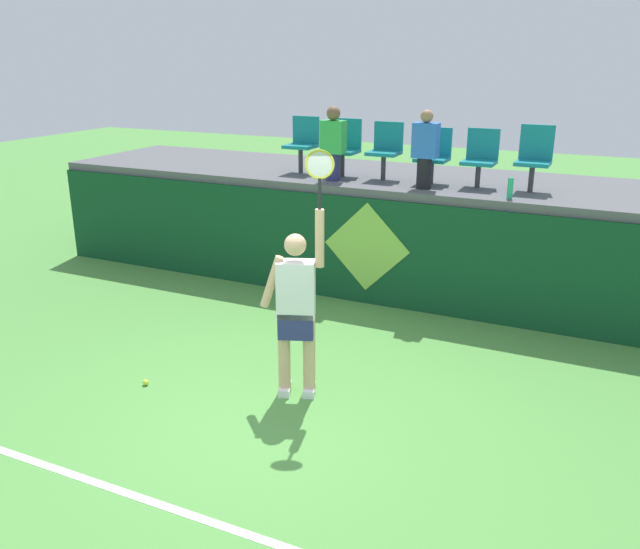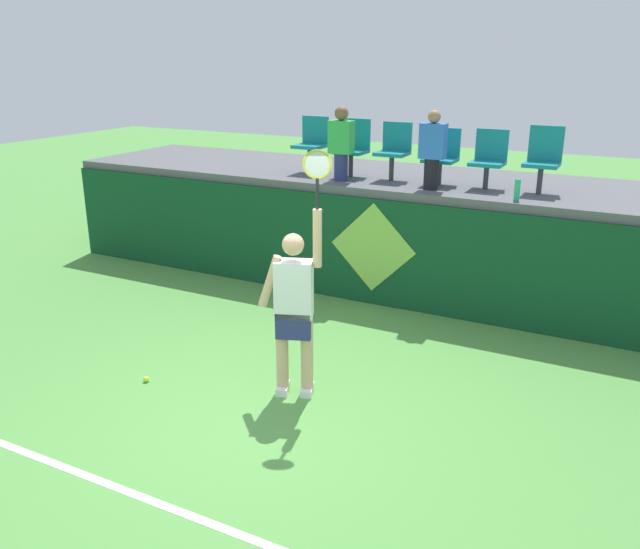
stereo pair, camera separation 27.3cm
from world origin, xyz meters
name	(u,v)px [view 2 (the right image)]	position (x,y,z in m)	size (l,w,h in m)	color
ground_plane	(262,420)	(0.00, 0.00, 0.00)	(40.00, 40.00, 0.00)	#519342
court_back_wall	(395,254)	(0.00, 3.50, 0.76)	(11.53, 0.20, 1.52)	#0F4223
spectator_platform	(425,182)	(0.00, 4.65, 1.58)	(11.53, 2.40, 0.12)	#56565B
court_baseline_stripe	(164,506)	(0.00, -1.45, 0.00)	(10.38, 0.08, 0.01)	white
tennis_player	(295,306)	(0.02, 0.64, 0.98)	(0.72, 0.38, 2.56)	white
tennis_ball	(146,379)	(-1.55, 0.09, 0.03)	(0.07, 0.07, 0.07)	#D1E533
water_bottle	(517,190)	(1.54, 3.65, 1.78)	(0.07, 0.07, 0.27)	#26B272
stadium_chair_0	(312,141)	(-1.72, 4.28, 2.12)	(0.44, 0.42, 0.85)	#38383D
stadium_chair_1	(353,145)	(-1.02, 4.28, 2.10)	(0.44, 0.42, 0.84)	#38383D
stadium_chair_2	(394,148)	(-0.37, 4.28, 2.10)	(0.44, 0.42, 0.82)	#38383D
stadium_chair_3	(442,154)	(0.35, 4.28, 2.06)	(0.44, 0.42, 0.77)	#38383D
stadium_chair_4	(489,157)	(1.01, 4.28, 2.07)	(0.44, 0.42, 0.79)	#38383D
stadium_chair_5	(543,157)	(1.72, 4.28, 2.12)	(0.44, 0.42, 0.87)	#38383D
spectator_0	(433,149)	(0.35, 3.84, 2.18)	(0.34, 0.20, 1.06)	black
spectator_1	(341,142)	(-1.02, 3.86, 2.19)	(0.34, 0.20, 1.06)	navy
wall_signage_mount	(371,304)	(-0.29, 3.39, 0.00)	(1.27, 0.01, 1.47)	#0F4223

